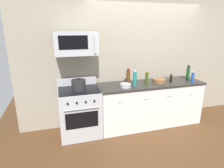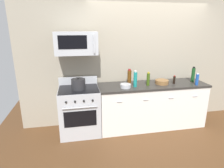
{
  "view_description": "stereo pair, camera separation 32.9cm",
  "coord_description": "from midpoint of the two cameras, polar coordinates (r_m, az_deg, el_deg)",
  "views": [
    {
      "loc": [
        -1.83,
        -3.36,
        2.02
      ],
      "look_at": [
        -0.85,
        -0.05,
        0.99
      ],
      "focal_mm": 30.38,
      "sensor_mm": 36.0,
      "label": 1
    },
    {
      "loc": [
        -1.51,
        -3.44,
        2.02
      ],
      "look_at": [
        -0.85,
        -0.05,
        0.99
      ],
      "focal_mm": 30.38,
      "sensor_mm": 36.0,
      "label": 2
    }
  ],
  "objects": [
    {
      "name": "ground_plane",
      "position": [
        4.29,
        13.64,
        -11.92
      ],
      "size": [
        6.36,
        6.36,
        0.0
      ],
      "primitive_type": "plane",
      "color": "brown"
    },
    {
      "name": "back_wall",
      "position": [
        4.21,
        12.6,
        7.13
      ],
      "size": [
        5.3,
        0.1,
        2.7
      ],
      "primitive_type": "cube",
      "color": "#9E937F",
      "rests_on": "ground_plane"
    },
    {
      "name": "counter_unit",
      "position": [
        4.09,
        14.08,
        -6.24
      ],
      "size": [
        2.21,
        0.66,
        0.92
      ],
      "color": "silver",
      "rests_on": "ground_plane"
    },
    {
      "name": "range_oven",
      "position": [
        3.74,
        -7.19,
        -7.92
      ],
      "size": [
        0.76,
        0.69,
        1.07
      ],
      "color": "#B7BABF",
      "rests_on": "ground_plane"
    },
    {
      "name": "microwave",
      "position": [
        3.46,
        -8.02,
        12.07
      ],
      "size": [
        0.74,
        0.44,
        0.4
      ],
      "color": "#B7BABF"
    },
    {
      "name": "bottle_wine_green",
      "position": [
        4.38,
        25.24,
        2.55
      ],
      "size": [
        0.07,
        0.07,
        0.32
      ],
      "color": "#19471E",
      "rests_on": "countertop_slab"
    },
    {
      "name": "bottle_olive_oil",
      "position": [
        3.8,
        13.28,
        1.41
      ],
      "size": [
        0.06,
        0.06,
        0.27
      ],
      "color": "#385114",
      "rests_on": "countertop_slab"
    },
    {
      "name": "bottle_soy_sauce_dark",
      "position": [
        4.08,
        20.43,
        1.16
      ],
      "size": [
        0.05,
        0.05,
        0.17
      ],
      "color": "black",
      "rests_on": "countertop_slab"
    },
    {
      "name": "bottle_wine_amber",
      "position": [
        3.8,
        7.72,
        2.04
      ],
      "size": [
        0.08,
        0.08,
        0.31
      ],
      "color": "#59330F",
      "rests_on": "countertop_slab"
    },
    {
      "name": "bottle_sparkling_teal",
      "position": [
        3.66,
        9.6,
        1.41
      ],
      "size": [
        0.07,
        0.07,
        0.32
      ],
      "color": "#197F7A",
      "rests_on": "countertop_slab"
    },
    {
      "name": "bottle_soda_blue",
      "position": [
        4.17,
        26.34,
        1.24
      ],
      "size": [
        0.06,
        0.06,
        0.24
      ],
      "color": "#1E4CA5",
      "rests_on": "countertop_slab"
    },
    {
      "name": "bowl_wooden_salad",
      "position": [
        4.0,
        17.07,
        0.63
      ],
      "size": [
        0.27,
        0.27,
        0.08
      ],
      "color": "brown",
      "rests_on": "countertop_slab"
    },
    {
      "name": "bowl_steel_prep",
      "position": [
        3.6,
        6.72,
        -0.56
      ],
      "size": [
        0.2,
        0.2,
        0.07
      ],
      "color": "#B2B5BA",
      "rests_on": "countertop_slab"
    },
    {
      "name": "stockpot",
      "position": [
        3.5,
        -7.45,
        -0.06
      ],
      "size": [
        0.26,
        0.26,
        0.23
      ],
      "color": "#262628",
      "rests_on": "range_oven"
    }
  ]
}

